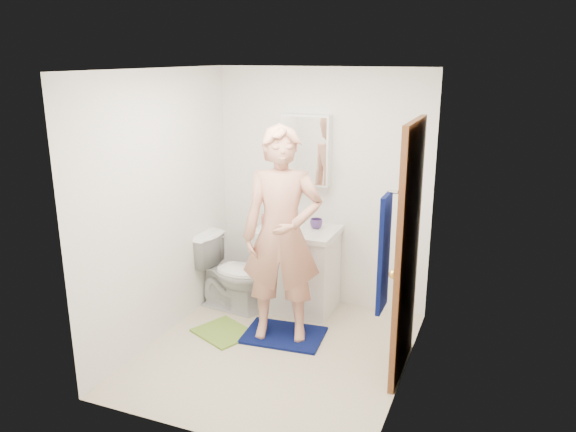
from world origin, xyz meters
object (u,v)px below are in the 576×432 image
at_px(medicine_cabinet, 306,150).
at_px(toilet, 231,273).
at_px(soap_dispenser, 266,218).
at_px(man, 282,235).
at_px(vanity_cabinet, 297,271).
at_px(toothbrush_cup, 316,224).
at_px(towel, 384,253).

xyz_separation_m(medicine_cabinet, toilet, (-0.62, -0.47, -1.22)).
bearing_deg(soap_dispenser, man, -53.91).
xyz_separation_m(vanity_cabinet, toothbrush_cup, (0.17, 0.08, 0.50)).
xyz_separation_m(toilet, man, (0.72, -0.39, 0.60)).
distance_m(vanity_cabinet, toilet, 0.67).
bearing_deg(vanity_cabinet, man, -81.13).
relative_size(vanity_cabinet, soap_dispenser, 4.12).
bearing_deg(soap_dispenser, towel, -43.34).
bearing_deg(vanity_cabinet, soap_dispenser, -163.62).
relative_size(vanity_cabinet, medicine_cabinet, 1.14).
bearing_deg(towel, vanity_cabinet, 128.47).
height_order(vanity_cabinet, toothbrush_cup, toothbrush_cup).
relative_size(vanity_cabinet, toothbrush_cup, 6.43).
distance_m(medicine_cabinet, soap_dispenser, 0.78).
relative_size(medicine_cabinet, toothbrush_cup, 5.62).
relative_size(towel, soap_dispenser, 4.12).
bearing_deg(soap_dispenser, medicine_cabinet, 46.23).
bearing_deg(towel, toilet, 145.52).
bearing_deg(man, toothbrush_cup, 68.23).
bearing_deg(vanity_cabinet, towel, -51.53).
height_order(vanity_cabinet, medicine_cabinet, medicine_cabinet).
bearing_deg(toothbrush_cup, man, -95.60).
bearing_deg(toilet, medicine_cabinet, -45.81).
height_order(vanity_cabinet, toilet, vanity_cabinet).
height_order(soap_dispenser, toothbrush_cup, soap_dispenser).
bearing_deg(towel, toothbrush_cup, 122.93).
relative_size(soap_dispenser, toothbrush_cup, 1.56).
bearing_deg(vanity_cabinet, medicine_cabinet, 90.00).
relative_size(vanity_cabinet, toilet, 1.04).
bearing_deg(toothbrush_cup, vanity_cabinet, -155.81).
bearing_deg(toothbrush_cup, towel, -57.07).
bearing_deg(toilet, vanity_cabinet, -61.33).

